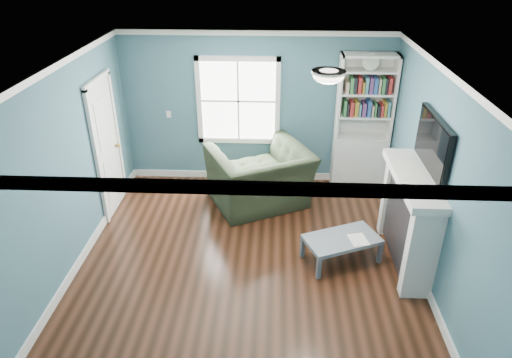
{
  "coord_description": "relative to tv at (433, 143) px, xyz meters",
  "views": [
    {
      "loc": [
        0.34,
        -4.84,
        3.88
      ],
      "look_at": [
        0.09,
        0.4,
        1.09
      ],
      "focal_mm": 32.0,
      "sensor_mm": 36.0,
      "label": 1
    }
  ],
  "objects": [
    {
      "name": "tv",
      "position": [
        0.0,
        0.0,
        0.0
      ],
      "size": [
        0.06,
        1.1,
        0.65
      ],
      "primitive_type": "cube",
      "color": "black",
      "rests_on": "fireplace"
    },
    {
      "name": "floor",
      "position": [
        -2.2,
        -0.2,
        -1.72
      ],
      "size": [
        5.0,
        5.0,
        0.0
      ],
      "primitive_type": "plane",
      "color": "black",
      "rests_on": "ground"
    },
    {
      "name": "coffee_table",
      "position": [
        -0.95,
        -0.02,
        -1.42
      ],
      "size": [
        1.1,
        0.87,
        0.35
      ],
      "rotation": [
        0.0,
        0.0,
        0.41
      ],
      "color": "#555B66",
      "rests_on": "ground"
    },
    {
      "name": "recliner",
      "position": [
        -2.1,
        1.4,
        -1.08
      ],
      "size": [
        1.74,
        1.51,
        1.28
      ],
      "primitive_type": "imported",
      "rotation": [
        0.0,
        0.0,
        -2.68
      ],
      "color": "black",
      "rests_on": "ground"
    },
    {
      "name": "room_walls",
      "position": [
        -2.2,
        -0.2,
        -0.14
      ],
      "size": [
        5.0,
        5.0,
        5.0
      ],
      "color": "#3E6573",
      "rests_on": "ground"
    },
    {
      "name": "ceiling_fixture",
      "position": [
        -1.3,
        -0.1,
        0.82
      ],
      "size": [
        0.38,
        0.38,
        0.15
      ],
      "color": "white",
      "rests_on": "room_walls"
    },
    {
      "name": "fireplace",
      "position": [
        -0.12,
        0.0,
        -1.09
      ],
      "size": [
        0.44,
        1.58,
        1.3
      ],
      "color": "black",
      "rests_on": "ground"
    },
    {
      "name": "bookshelf",
      "position": [
        -0.43,
        2.1,
        -0.8
      ],
      "size": [
        0.9,
        0.35,
        2.31
      ],
      "color": "silver",
      "rests_on": "ground"
    },
    {
      "name": "window",
      "position": [
        -2.5,
        2.29,
        -0.27
      ],
      "size": [
        1.4,
        0.06,
        1.5
      ],
      "color": "white",
      "rests_on": "room_walls"
    },
    {
      "name": "paper_sheet",
      "position": [
        -0.74,
        -0.06,
        -1.37
      ],
      "size": [
        0.28,
        0.33,
        0.0
      ],
      "primitive_type": "cube",
      "rotation": [
        0.0,
        0.0,
        0.22
      ],
      "color": "white",
      "rests_on": "coffee_table"
    },
    {
      "name": "light_switch",
      "position": [
        -3.7,
        2.28,
        -0.52
      ],
      "size": [
        0.08,
        0.01,
        0.12
      ],
      "primitive_type": "cube",
      "color": "white",
      "rests_on": "room_walls"
    },
    {
      "name": "door",
      "position": [
        -4.42,
        1.2,
        -0.65
      ],
      "size": [
        0.12,
        0.98,
        2.17
      ],
      "color": "silver",
      "rests_on": "ground"
    },
    {
      "name": "trim",
      "position": [
        -2.2,
        -0.2,
        -0.49
      ],
      "size": [
        4.5,
        5.0,
        2.6
      ],
      "color": "white",
      "rests_on": "ground"
    }
  ]
}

